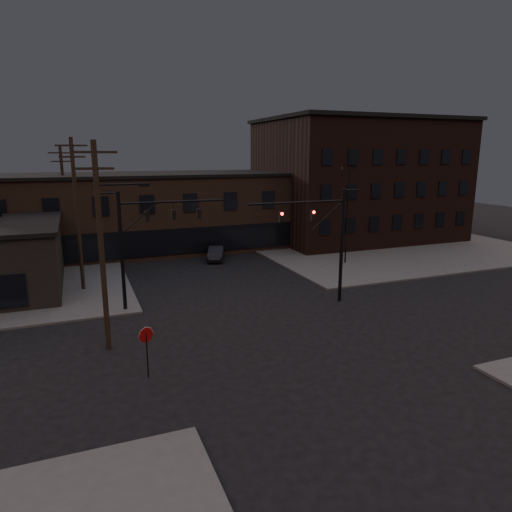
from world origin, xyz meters
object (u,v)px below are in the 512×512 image
Objects in this scene: parked_car_lot_b at (366,239)px; car_crossing at (216,253)px; traffic_signal_near at (328,234)px; stop_sign at (146,340)px; parked_car_lot_a at (340,237)px; traffic_signal_far at (141,236)px.

parked_car_lot_b is 1.06× the size of car_crossing.
traffic_signal_near reaches higher than stop_sign.
parked_car_lot_b is (2.42, -1.80, -0.14)m from parked_car_lot_a.
traffic_signal_far is 29.78m from parked_car_lot_b.
parked_car_lot_a is (24.27, 14.33, -4.07)m from traffic_signal_far.
parked_car_lot_a is 1.10× the size of car_crossing.
parked_car_lot_a is at bearing 55.64° from traffic_signal_near.
car_crossing is at bearing 103.45° from parked_car_lot_b.
traffic_signal_far reaches higher than stop_sign.
stop_sign reaches higher than parked_car_lot_b.
stop_sign is at bearing 153.24° from parked_car_lot_a.
traffic_signal_far reaches higher than parked_car_lot_b.
car_crossing is at bearing 117.63° from parked_car_lot_a.
traffic_signal_far is 3.23× the size of stop_sign.
traffic_signal_far is at bearing 140.23° from parked_car_lot_a.
traffic_signal_far is 1.79× the size of parked_car_lot_b.
parked_car_lot_b is 17.95m from car_crossing.
parked_car_lot_a is 15.68m from car_crossing.
stop_sign is 0.59× the size of car_crossing.
parked_car_lot_b is at bearing -107.06° from parked_car_lot_a.
traffic_signal_near is 1.00× the size of traffic_signal_far.
traffic_signal_near reaches higher than parked_car_lot_a.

